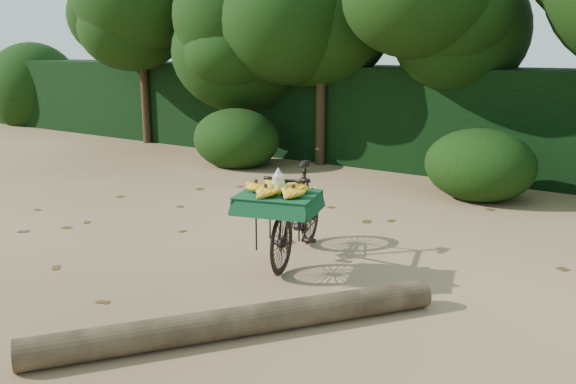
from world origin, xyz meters
The scene contains 7 objects.
ground centered at (0.00, 0.00, 0.00)m, with size 80.00×80.00×0.00m, color tan.
vendor_bicycle centered at (0.77, 0.69, 0.51)m, with size 1.06×1.81×1.00m.
fallen_log centered at (1.40, -0.98, 0.12)m, with size 0.23×0.23×3.20m, color brown.
hedge_backdrop centered at (0.00, 6.30, 0.90)m, with size 26.00×1.80×1.80m, color black.
tree_row centered at (-0.65, 5.50, 2.00)m, with size 14.50×2.00×4.00m, color black, non-canonical shape.
bush_clumps centered at (0.50, 4.30, 0.45)m, with size 8.80×1.70×0.90m, color black, non-canonical shape.
leaf_litter centered at (0.00, 0.65, 0.01)m, with size 7.00×7.30×0.01m, color #4B3614, non-canonical shape.
Camera 1 is at (4.13, -4.29, 2.14)m, focal length 38.00 mm.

